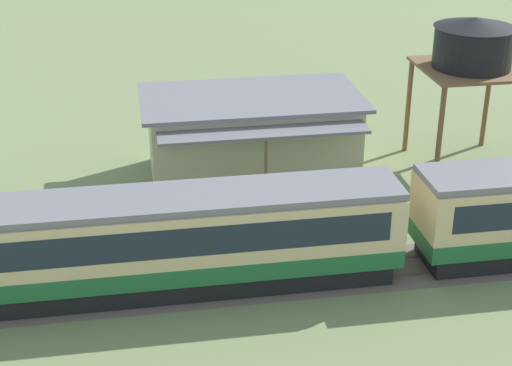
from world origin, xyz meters
The scene contains 4 objects.
passenger_train centered at (-24.20, 1.26, 2.33)m, with size 95.73×3.11×4.19m.
railway_track centered at (-21.82, 1.26, 0.01)m, with size 152.80×3.60×0.04m.
station_building centered at (-19.73, 11.80, 2.26)m, with size 11.47×7.76×4.46m.
water_tower centered at (-8.05, 11.34, 6.65)m, with size 5.22×5.22×8.22m.
Camera 1 is at (-25.91, -26.28, 17.57)m, focal length 55.00 mm.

